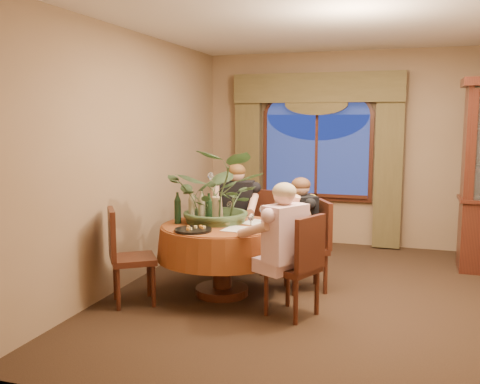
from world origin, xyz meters
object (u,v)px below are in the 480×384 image
(person_scarf, at_px, (302,232))
(centerpiece_plant, at_px, (220,161))
(dining_table, at_px, (222,260))
(chair_back_right, at_px, (306,246))
(person_back, at_px, (236,218))
(olive_bowl, at_px, (225,224))
(chair_front_left, at_px, (133,257))
(wine_bottle_2, at_px, (209,209))
(person_pink, at_px, (285,251))
(wine_bottle_4, at_px, (202,205))
(chair_right, at_px, (292,266))
(wine_bottle_3, at_px, (192,206))
(chair_back, at_px, (253,232))
(wine_bottle_1, at_px, (201,206))
(stoneware_vase, at_px, (217,210))
(wine_bottle_0, at_px, (178,208))

(person_scarf, bearing_deg, centerpiece_plant, 79.98)
(dining_table, height_order, person_scarf, person_scarf)
(chair_back_right, height_order, person_back, person_back)
(person_back, bearing_deg, olive_bowl, 92.75)
(chair_front_left, distance_m, wine_bottle_2, 0.90)
(person_pink, height_order, wine_bottle_4, person_pink)
(chair_right, relative_size, wine_bottle_4, 2.91)
(centerpiece_plant, xyz_separation_m, wine_bottle_3, (-0.30, -0.08, -0.49))
(chair_back, relative_size, chair_front_left, 1.00)
(chair_back, height_order, person_pink, person_pink)
(wine_bottle_1, bearing_deg, wine_bottle_3, -170.68)
(chair_front_left, xyz_separation_m, olive_bowl, (0.80, 0.46, 0.29))
(dining_table, relative_size, person_pink, 1.06)
(stoneware_vase, height_order, wine_bottle_4, wine_bottle_4)
(stoneware_vase, relative_size, wine_bottle_2, 0.83)
(person_scarf, xyz_separation_m, wine_bottle_2, (-0.86, -0.57, 0.31))
(chair_back, distance_m, person_scarf, 0.84)
(chair_back_right, relative_size, centerpiece_plant, 0.83)
(wine_bottle_0, bearing_deg, chair_right, -12.66)
(chair_back_right, relative_size, person_back, 0.73)
(chair_back_right, height_order, chair_back, same)
(person_scarf, xyz_separation_m, wine_bottle_1, (-1.00, -0.44, 0.31))
(chair_right, height_order, wine_bottle_1, wine_bottle_1)
(chair_front_left, bearing_deg, dining_table, 90.00)
(dining_table, xyz_separation_m, chair_back_right, (0.81, 0.42, 0.10))
(stoneware_vase, xyz_separation_m, olive_bowl, (0.15, -0.16, -0.11))
(person_pink, distance_m, person_back, 1.60)
(olive_bowl, bearing_deg, person_back, 100.65)
(chair_right, relative_size, person_back, 0.73)
(chair_back, xyz_separation_m, centerpiece_plant, (-0.11, -0.83, 0.92))
(wine_bottle_0, bearing_deg, stoneware_vase, 25.82)
(dining_table, height_order, stoneware_vase, stoneware_vase)
(chair_right, xyz_separation_m, wine_bottle_2, (-0.95, 0.32, 0.44))
(person_back, bearing_deg, stoneware_vase, 84.17)
(person_back, bearing_deg, person_scarf, 150.95)
(chair_right, distance_m, wine_bottle_4, 1.33)
(chair_front_left, height_order, wine_bottle_2, wine_bottle_2)
(centerpiece_plant, xyz_separation_m, wine_bottle_0, (-0.40, -0.22, -0.49))
(chair_back_right, height_order, person_pink, person_pink)
(chair_back, relative_size, wine_bottle_4, 2.91)
(person_back, height_order, wine_bottle_3, person_back)
(chair_back, relative_size, wine_bottle_1, 2.91)
(person_pink, bearing_deg, centerpiece_plant, 84.93)
(chair_right, relative_size, wine_bottle_2, 2.91)
(centerpiece_plant, bearing_deg, olive_bowl, -60.51)
(dining_table, distance_m, chair_back, 0.98)
(person_scarf, bearing_deg, person_pink, 147.22)
(chair_back, height_order, chair_front_left, same)
(wine_bottle_1, relative_size, wine_bottle_4, 1.00)
(stoneware_vase, bearing_deg, wine_bottle_2, -101.58)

